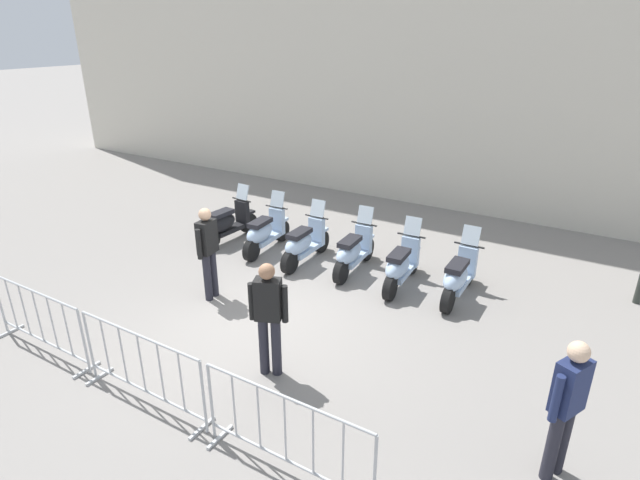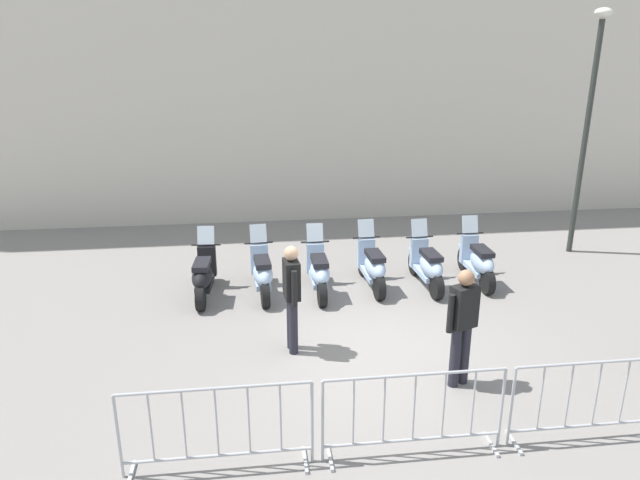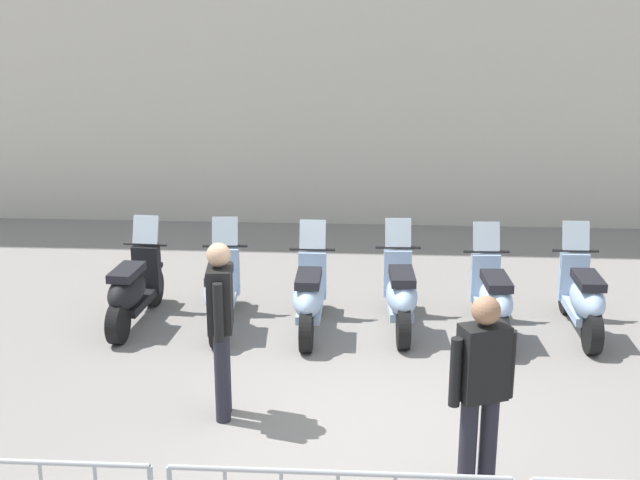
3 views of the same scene
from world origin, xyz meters
name	(u,v)px [view 2 (image 2 of 3)]	position (x,y,z in m)	size (l,w,h in m)	color
ground_plane	(370,352)	(0.00, 0.00, 0.00)	(120.00, 120.00, 0.00)	gray
motorcycle_0	(204,275)	(-2.62, 2.47, 0.45)	(0.57, 1.73, 1.24)	black
motorcycle_1	(262,273)	(-1.54, 2.44, 0.45)	(0.56, 1.72, 1.24)	black
motorcycle_2	(318,272)	(-0.48, 2.33, 0.45)	(0.56, 1.72, 1.24)	black
motorcycle_3	(372,266)	(0.60, 2.45, 0.45)	(0.56, 1.72, 1.24)	black
motorcycle_4	(427,266)	(1.67, 2.33, 0.45)	(0.56, 1.72, 1.24)	black
motorcycle_5	(478,262)	(2.74, 2.40, 0.45)	(0.56, 1.72, 1.24)	black
barrier_segment_0	(217,430)	(-2.29, -2.31, 0.53)	(2.15, 0.49, 1.07)	#B2B5B7
barrier_segment_1	(414,415)	(-0.06, -2.37, 0.53)	(2.15, 0.49, 1.07)	#B2B5B7
barrier_segment_2	(596,401)	(2.17, -2.42, 0.53)	(2.15, 0.49, 1.07)	#B2B5B7
street_lamp	(589,110)	(5.61, 3.86, 3.21)	(0.36, 0.36, 5.25)	#2D332D
officer_mid_plaza	(463,321)	(1.02, -1.04, 0.98)	(0.52, 0.33, 1.73)	#23232D
officer_by_barriers	(292,293)	(-1.19, 0.25, 0.98)	(0.25, 0.55, 1.73)	#23232D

